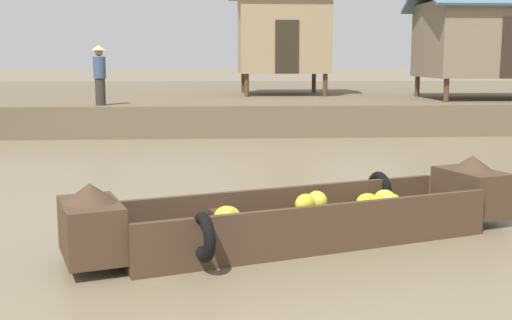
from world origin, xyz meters
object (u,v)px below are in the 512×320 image
object	(u,v)px
stilt_house_mid_left	(492,38)
vendor_person	(100,72)
stilt_house_left	(283,31)
banana_boat	(306,216)

from	to	relation	value
stilt_house_mid_left	vendor_person	size ratio (longest dim) A/B	2.99
stilt_house_mid_left	stilt_house_left	bearing A→B (deg)	154.88
banana_boat	stilt_house_left	xyz separation A→B (m)	(1.35, 15.90, 2.86)
stilt_house_left	banana_boat	bearing A→B (deg)	-94.86
stilt_house_left	vendor_person	distance (m)	7.79
banana_boat	stilt_house_left	distance (m)	16.21
stilt_house_left	vendor_person	xyz separation A→B (m)	(-5.64, -5.20, -1.35)
banana_boat	stilt_house_left	bearing A→B (deg)	85.14
vendor_person	banana_boat	bearing A→B (deg)	-68.17
banana_boat	vendor_person	world-z (taller)	vendor_person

